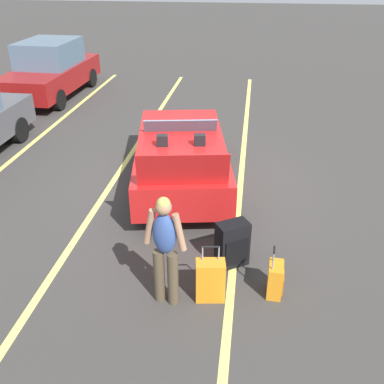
{
  "coord_description": "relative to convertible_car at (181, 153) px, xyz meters",
  "views": [
    {
      "loc": [
        -8.14,
        -1.36,
        4.26
      ],
      "look_at": [
        -1.74,
        -0.47,
        0.75
      ],
      "focal_mm": 40.91,
      "sensor_mm": 36.0,
      "label": 1
    }
  ],
  "objects": [
    {
      "name": "suitcase_small_carryon",
      "position": [
        -3.42,
        -1.89,
        -0.34
      ],
      "size": [
        0.35,
        0.24,
        0.76
      ],
      "rotation": [
        0.0,
        0.0,
        4.65
      ],
      "color": "orange",
      "rests_on": "ground_plane"
    },
    {
      "name": "traveler_person",
      "position": [
        -3.77,
        -0.4,
        0.34
      ],
      "size": [
        0.28,
        0.61,
        1.65
      ],
      "rotation": [
        0.0,
        0.0,
        -0.19
      ],
      "color": "#4C3F2D",
      "rests_on": "ground_plane"
    },
    {
      "name": "suitcase_large_black",
      "position": [
        -2.81,
        -1.25,
        -0.22
      ],
      "size": [
        0.49,
        0.56,
        0.74
      ],
      "rotation": [
        0.0,
        0.0,
        3.7
      ],
      "color": "black",
      "rests_on": "ground_plane"
    },
    {
      "name": "ground_plane",
      "position": [
        -0.2,
        -0.04,
        -0.59
      ],
      "size": [
        80.0,
        80.0,
        0.0
      ],
      "primitive_type": "plane",
      "color": "#383533"
    },
    {
      "name": "lot_line_mid",
      "position": [
        -0.2,
        1.42,
        -0.59
      ],
      "size": [
        18.0,
        0.12,
        0.01
      ],
      "primitive_type": "cube",
      "color": "#EAE066",
      "rests_on": "ground_plane"
    },
    {
      "name": "lot_line_near",
      "position": [
        -0.2,
        -1.28,
        -0.59
      ],
      "size": [
        18.0,
        0.12,
        0.01
      ],
      "primitive_type": "cube",
      "color": "#EAE066",
      "rests_on": "ground_plane"
    },
    {
      "name": "convertible_car",
      "position": [
        0.0,
        0.0,
        0.0
      ],
      "size": [
        4.38,
        2.46,
        1.53
      ],
      "rotation": [
        0.0,
        0.0,
        0.18
      ],
      "color": "red",
      "rests_on": "ground_plane"
    },
    {
      "name": "parked_sedan_far",
      "position": [
        5.63,
        5.31,
        0.3
      ],
      "size": [
        4.53,
        1.94,
        1.82
      ],
      "rotation": [
        0.0,
        0.0,
        3.12
      ],
      "color": "maroon",
      "rests_on": "ground_plane"
    },
    {
      "name": "suitcase_medium_bright",
      "position": [
        -3.63,
        -1.0,
        -0.28
      ],
      "size": [
        0.3,
        0.43,
        0.84
      ],
      "rotation": [
        0.0,
        0.0,
        3.29
      ],
      "color": "orange",
      "rests_on": "ground_plane"
    }
  ]
}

